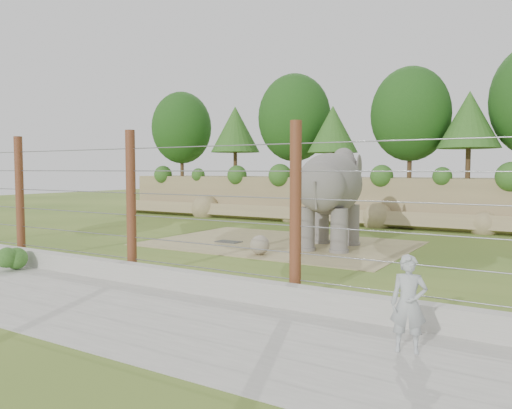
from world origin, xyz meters
The scene contains 11 objects.
ground centered at (0.00, 0.00, 0.00)m, with size 90.00×90.00×0.00m, color #426321.
back_embankment centered at (0.59, 12.68, 3.97)m, with size 30.00×5.52×8.77m.
dirt_patch centered at (0.50, 3.00, 0.01)m, with size 10.00×7.00×0.02m, color #928259.
drain_grate centered at (-1.41, 2.17, 0.04)m, with size 1.00×0.60×0.03m, color #262628.
elephant centered at (2.61, 3.03, 1.86)m, with size 1.97×4.59×3.72m, color #67625C, non-canonical shape.
stone_ball centered at (1.21, 0.28, 0.35)m, with size 0.67×0.67×0.67m, color slate.
retaining_wall centered at (0.00, -5.00, 0.25)m, with size 26.00×0.35×0.50m, color #9F9C94.
walkway centered at (0.00, -7.00, 0.01)m, with size 26.00×4.00×0.01m, color #9F9C94.
barrier_fence centered at (0.00, -4.50, 2.00)m, with size 20.26×0.26×4.00m.
walkway_shrub centered at (-3.52, -5.80, 0.35)m, with size 0.68×0.68×0.68m, color #2A561D.
zookeeper centered at (7.94, -6.29, 0.79)m, with size 0.57×0.38×1.57m, color #B8BEC2.
Camera 1 is at (9.95, -14.24, 2.93)m, focal length 35.00 mm.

